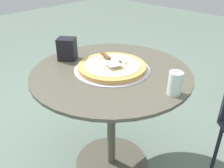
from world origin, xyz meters
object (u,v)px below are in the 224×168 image
(pizza_on_tray, at_px, (112,67))
(drinking_cup, at_px, (175,83))
(patio_table, at_px, (111,99))
(pizza_server, at_px, (109,59))
(napkin_dispenser, at_px, (67,49))

(pizza_on_tray, relative_size, drinking_cup, 3.80)
(patio_table, height_order, pizza_server, pizza_server)
(pizza_server, height_order, drinking_cup, drinking_cup)
(patio_table, distance_m, pizza_server, 0.25)
(pizza_on_tray, distance_m, drinking_cup, 0.41)
(patio_table, height_order, pizza_on_tray, pizza_on_tray)
(patio_table, bearing_deg, pizza_on_tray, 118.49)
(napkin_dispenser, bearing_deg, drinking_cup, 150.90)
(pizza_on_tray, bearing_deg, napkin_dispenser, -164.85)
(drinking_cup, distance_m, napkin_dispenser, 0.73)
(pizza_on_tray, height_order, drinking_cup, drinking_cup)
(pizza_server, bearing_deg, napkin_dispenser, -162.59)
(pizza_server, relative_size, drinking_cup, 1.81)
(pizza_on_tray, height_order, pizza_server, pizza_server)
(napkin_dispenser, bearing_deg, pizza_server, 161.33)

